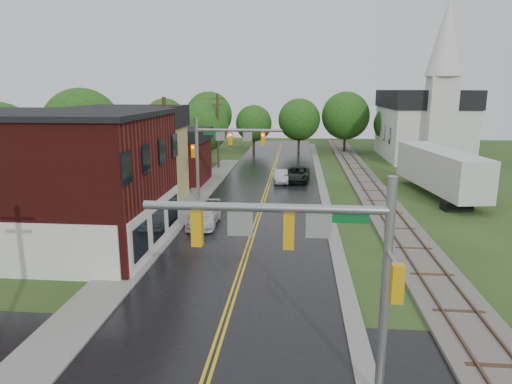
# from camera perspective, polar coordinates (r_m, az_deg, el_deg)

# --- Properties ---
(main_road) EXTENTS (10.00, 90.00, 0.02)m
(main_road) POSITION_cam_1_polar(r_m,az_deg,el_deg) (42.01, 1.16, -0.39)
(main_road) COLOR black
(main_road) RESTS_ON ground
(curb_right) EXTENTS (0.80, 70.00, 0.12)m
(curb_right) POSITION_cam_1_polar(r_m,az_deg,el_deg) (46.86, 8.21, 0.86)
(curb_right) COLOR gray
(curb_right) RESTS_ON ground
(sidewalk_left) EXTENTS (2.40, 50.00, 0.12)m
(sidewalk_left) POSITION_cam_1_polar(r_m,az_deg,el_deg) (38.17, -8.72, -1.89)
(sidewalk_left) COLOR gray
(sidewalk_left) RESTS_ON ground
(brick_building) EXTENTS (14.30, 10.30, 8.30)m
(brick_building) POSITION_cam_1_polar(r_m,az_deg,el_deg) (30.55, -25.13, 1.33)
(brick_building) COLOR #4C1210
(brick_building) RESTS_ON ground
(yellow_house) EXTENTS (8.00, 7.00, 6.40)m
(yellow_house) POSITION_cam_1_polar(r_m,az_deg,el_deg) (39.87, -15.25, 3.13)
(yellow_house) COLOR tan
(yellow_house) RESTS_ON ground
(darkred_building) EXTENTS (7.00, 6.00, 4.40)m
(darkred_building) POSITION_cam_1_polar(r_m,az_deg,el_deg) (48.16, -10.36, 3.77)
(darkred_building) COLOR #3F0F0C
(darkred_building) RESTS_ON ground
(church) EXTENTS (10.40, 18.40, 20.00)m
(church) POSITION_cam_1_polar(r_m,az_deg,el_deg) (66.86, 20.34, 8.80)
(church) COLOR silver
(church) RESTS_ON ground
(railroad) EXTENTS (3.20, 80.00, 0.30)m
(railroad) POSITION_cam_1_polar(r_m,az_deg,el_deg) (47.30, 13.79, 0.86)
(railroad) COLOR #59544C
(railroad) RESTS_ON ground
(traffic_signal_near) EXTENTS (7.34, 0.30, 7.20)m
(traffic_signal_near) POSITION_cam_1_polar(r_m,az_deg,el_deg) (13.62, 7.28, -7.12)
(traffic_signal_near) COLOR gray
(traffic_signal_near) RESTS_ON ground
(traffic_signal_far) EXTENTS (7.34, 0.43, 7.20)m
(traffic_signal_far) POSITION_cam_1_polar(r_m,az_deg,el_deg) (38.62, -4.30, 5.90)
(traffic_signal_far) COLOR gray
(traffic_signal_far) RESTS_ON ground
(utility_pole_b) EXTENTS (1.80, 0.28, 9.00)m
(utility_pole_b) POSITION_cam_1_polar(r_m,az_deg,el_deg) (34.56, -11.15, 4.47)
(utility_pole_b) COLOR #382616
(utility_pole_b) RESTS_ON ground
(utility_pole_c) EXTENTS (1.80, 0.28, 9.00)m
(utility_pole_c) POSITION_cam_1_polar(r_m,az_deg,el_deg) (55.87, -4.79, 7.76)
(utility_pole_c) COLOR #382616
(utility_pole_c) RESTS_ON ground
(tree_left_b) EXTENTS (7.60, 7.60, 9.69)m
(tree_left_b) POSITION_cam_1_polar(r_m,az_deg,el_deg) (47.65, -20.75, 7.32)
(tree_left_b) COLOR black
(tree_left_b) RESTS_ON ground
(tree_left_c) EXTENTS (6.00, 6.00, 7.65)m
(tree_left_c) POSITION_cam_1_polar(r_m,az_deg,el_deg) (53.65, -13.05, 7.05)
(tree_left_c) COLOR black
(tree_left_c) RESTS_ON ground
(tree_left_e) EXTENTS (6.40, 6.40, 8.16)m
(tree_left_e) POSITION_cam_1_polar(r_m,az_deg,el_deg) (58.11, -6.47, 8.01)
(tree_left_e) COLOR black
(tree_left_e) RESTS_ON ground
(suv_dark) EXTENTS (2.91, 5.55, 1.49)m
(suv_dark) POSITION_cam_1_polar(r_m,az_deg,el_deg) (48.29, 5.11, 2.20)
(suv_dark) COLOR black
(suv_dark) RESTS_ON ground
(sedan_silver) EXTENTS (1.72, 4.10, 1.32)m
(sedan_silver) POSITION_cam_1_polar(r_m,az_deg,el_deg) (47.54, 3.11, 1.96)
(sedan_silver) COLOR #A2A2A6
(sedan_silver) RESTS_ON ground
(pickup_white) EXTENTS (2.10, 4.92, 1.41)m
(pickup_white) POSITION_cam_1_polar(r_m,az_deg,el_deg) (32.94, -6.50, -2.92)
(pickup_white) COLOR silver
(pickup_white) RESTS_ON ground
(semi_trailer) EXTENTS (4.79, 13.99, 4.23)m
(semi_trailer) POSITION_cam_1_polar(r_m,az_deg,el_deg) (44.36, 22.01, 2.65)
(semi_trailer) COLOR black
(semi_trailer) RESTS_ON ground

